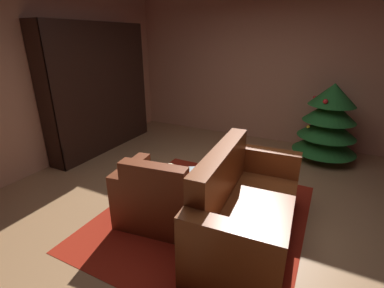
{
  "coord_description": "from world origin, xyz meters",
  "views": [
    {
      "loc": [
        1.05,
        -2.64,
        1.96
      ],
      "look_at": [
        -0.36,
        0.15,
        0.74
      ],
      "focal_mm": 25.95,
      "sensor_mm": 36.0,
      "label": 1
    }
  ],
  "objects_px": {
    "armchair_red": "(165,199)",
    "couch_red": "(244,210)",
    "coffee_table": "(194,184)",
    "bottle_on_table": "(204,178)",
    "decorated_tree": "(328,123)",
    "bookshelf_unit": "(105,90)",
    "book_stack_on_table": "(196,180)"
  },
  "relations": [
    {
      "from": "couch_red",
      "to": "book_stack_on_table",
      "type": "height_order",
      "value": "couch_red"
    },
    {
      "from": "coffee_table",
      "to": "bottle_on_table",
      "type": "bearing_deg",
      "value": -28.81
    },
    {
      "from": "armchair_red",
      "to": "book_stack_on_table",
      "type": "height_order",
      "value": "armchair_red"
    },
    {
      "from": "decorated_tree",
      "to": "bottle_on_table",
      "type": "bearing_deg",
      "value": -113.09
    },
    {
      "from": "bookshelf_unit",
      "to": "book_stack_on_table",
      "type": "relative_size",
      "value": 11.03
    },
    {
      "from": "bookshelf_unit",
      "to": "coffee_table",
      "type": "height_order",
      "value": "bookshelf_unit"
    },
    {
      "from": "bookshelf_unit",
      "to": "coffee_table",
      "type": "xyz_separation_m",
      "value": [
        2.42,
        -1.3,
        -0.65
      ]
    },
    {
      "from": "bookshelf_unit",
      "to": "bottle_on_table",
      "type": "xyz_separation_m",
      "value": [
        2.59,
        -1.39,
        -0.49
      ]
    },
    {
      "from": "bookshelf_unit",
      "to": "book_stack_on_table",
      "type": "bearing_deg",
      "value": -28.39
    },
    {
      "from": "decorated_tree",
      "to": "coffee_table",
      "type": "bearing_deg",
      "value": -117.26
    },
    {
      "from": "couch_red",
      "to": "book_stack_on_table",
      "type": "bearing_deg",
      "value": 175.5
    },
    {
      "from": "bookshelf_unit",
      "to": "decorated_tree",
      "type": "distance_m",
      "value": 3.85
    },
    {
      "from": "book_stack_on_table",
      "to": "bottle_on_table",
      "type": "relative_size",
      "value": 0.68
    },
    {
      "from": "bookshelf_unit",
      "to": "bottle_on_table",
      "type": "distance_m",
      "value": 2.98
    },
    {
      "from": "couch_red",
      "to": "coffee_table",
      "type": "bearing_deg",
      "value": 172.3
    },
    {
      "from": "coffee_table",
      "to": "bottle_on_table",
      "type": "relative_size",
      "value": 2.48
    },
    {
      "from": "couch_red",
      "to": "bottle_on_table",
      "type": "distance_m",
      "value": 0.51
    },
    {
      "from": "decorated_tree",
      "to": "armchair_red",
      "type": "bearing_deg",
      "value": -118.91
    },
    {
      "from": "couch_red",
      "to": "armchair_red",
      "type": "bearing_deg",
      "value": -168.98
    },
    {
      "from": "book_stack_on_table",
      "to": "decorated_tree",
      "type": "height_order",
      "value": "decorated_tree"
    },
    {
      "from": "bottle_on_table",
      "to": "decorated_tree",
      "type": "bearing_deg",
      "value": 66.91
    },
    {
      "from": "bottle_on_table",
      "to": "decorated_tree",
      "type": "xyz_separation_m",
      "value": [
        1.07,
        2.51,
        0.07
      ]
    },
    {
      "from": "armchair_red",
      "to": "couch_red",
      "type": "relative_size",
      "value": 0.61
    },
    {
      "from": "bookshelf_unit",
      "to": "armchair_red",
      "type": "xyz_separation_m",
      "value": [
        2.19,
        -1.54,
        -0.77
      ]
    },
    {
      "from": "coffee_table",
      "to": "bookshelf_unit",
      "type": "bearing_deg",
      "value": 151.82
    },
    {
      "from": "book_stack_on_table",
      "to": "bottle_on_table",
      "type": "distance_m",
      "value": 0.15
    },
    {
      "from": "armchair_red",
      "to": "decorated_tree",
      "type": "relative_size",
      "value": 0.84
    },
    {
      "from": "book_stack_on_table",
      "to": "coffee_table",
      "type": "bearing_deg",
      "value": 142.36
    },
    {
      "from": "armchair_red",
      "to": "bottle_on_table",
      "type": "distance_m",
      "value": 0.51
    },
    {
      "from": "coffee_table",
      "to": "decorated_tree",
      "type": "relative_size",
      "value": 0.56
    },
    {
      "from": "armchair_red",
      "to": "couch_red",
      "type": "bearing_deg",
      "value": 11.02
    },
    {
      "from": "couch_red",
      "to": "decorated_tree",
      "type": "relative_size",
      "value": 1.37
    }
  ]
}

